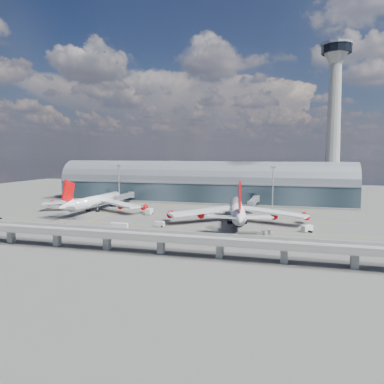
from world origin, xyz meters
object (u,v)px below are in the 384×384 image
(service_truck_4, at_px, (149,212))
(cargo_train_0, at_px, (65,225))
(floodlight_mast_left, at_px, (119,183))
(cargo_train_2, at_px, (267,232))
(service_truck_1, at_px, (160,224))
(service_truck_3, at_px, (307,228))
(floodlight_mast_right, at_px, (273,187))
(service_truck_5, at_px, (220,215))
(service_truck_2, at_px, (119,226))
(airliner_left, at_px, (94,201))
(airliner_right, at_px, (237,211))
(control_tower, at_px, (334,124))
(cargo_train_1, at_px, (231,237))

(service_truck_4, relative_size, cargo_train_0, 1.13)
(floodlight_mast_left, distance_m, cargo_train_2, 124.61)
(service_truck_1, xyz_separation_m, service_truck_3, (64.62, 6.89, 0.13))
(cargo_train_2, bearing_deg, service_truck_1, 120.49)
(floodlight_mast_right, distance_m, service_truck_5, 44.99)
(service_truck_4, bearing_deg, service_truck_2, -88.93)
(service_truck_2, relative_size, service_truck_5, 1.33)
(airliner_left, xyz_separation_m, airliner_right, (84.90, -13.66, 0.05))
(floodlight_mast_right, bearing_deg, control_tower, 38.66)
(floodlight_mast_right, relative_size, service_truck_5, 4.25)
(airliner_left, xyz_separation_m, service_truck_2, (37.08, -43.01, -4.35))
(service_truck_2, bearing_deg, cargo_train_1, -101.01)
(airliner_right, distance_m, service_truck_5, 17.25)
(control_tower, xyz_separation_m, floodlight_mast_left, (-135.00, -28.00, -38.00))
(control_tower, height_order, airliner_right, control_tower)
(floodlight_mast_right, relative_size, airliner_right, 0.36)
(airliner_right, bearing_deg, cargo_train_0, -168.06)
(service_truck_4, xyz_separation_m, cargo_train_1, (52.85, -46.84, -0.64))
(service_truck_5, relative_size, cargo_train_0, 1.21)
(service_truck_3, bearing_deg, floodlight_mast_left, -170.41)
(airliner_left, bearing_deg, service_truck_2, -49.00)
(airliner_left, bearing_deg, service_truck_3, -12.19)
(service_truck_1, height_order, cargo_train_1, service_truck_1)
(control_tower, height_order, service_truck_4, control_tower)
(service_truck_3, distance_m, cargo_train_0, 107.86)
(service_truck_3, bearing_deg, service_truck_5, -173.32)
(control_tower, height_order, floodlight_mast_right, control_tower)
(service_truck_2, bearing_deg, service_truck_4, -1.30)
(airliner_right, distance_m, service_truck_4, 51.36)
(floodlight_mast_left, height_order, service_truck_4, floodlight_mast_left)
(floodlight_mast_right, xyz_separation_m, cargo_train_2, (2.06, -70.34, -12.77))
(service_truck_1, xyz_separation_m, cargo_train_1, (35.61, -16.43, -0.26))
(floodlight_mast_left, height_order, airliner_right, floodlight_mast_left)
(service_truck_2, distance_m, service_truck_5, 55.87)
(cargo_train_2, bearing_deg, service_truck_3, -23.53)
(service_truck_5, distance_m, cargo_train_1, 49.95)
(service_truck_5, bearing_deg, airliner_right, -116.94)
(airliner_left, relative_size, airliner_right, 0.94)
(service_truck_1, xyz_separation_m, service_truck_5, (21.75, 31.56, 0.14))
(cargo_train_1, bearing_deg, floodlight_mast_left, 46.62)
(floodlight_mast_left, height_order, service_truck_1, floodlight_mast_left)
(floodlight_mast_right, height_order, service_truck_4, floodlight_mast_right)
(airliner_right, relative_size, service_truck_5, 11.79)
(cargo_train_0, relative_size, cargo_train_2, 1.02)
(airliner_right, relative_size, cargo_train_1, 4.96)
(service_truck_1, xyz_separation_m, service_truck_2, (-15.17, -10.37, 0.24))
(floodlight_mast_right, height_order, service_truck_3, floodlight_mast_right)
(cargo_train_1, bearing_deg, service_truck_1, 64.99)
(floodlight_mast_left, bearing_deg, control_tower, 11.72)
(floodlight_mast_left, bearing_deg, floodlight_mast_right, 0.00)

